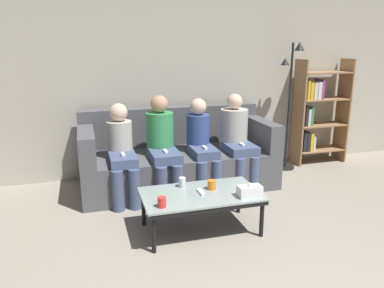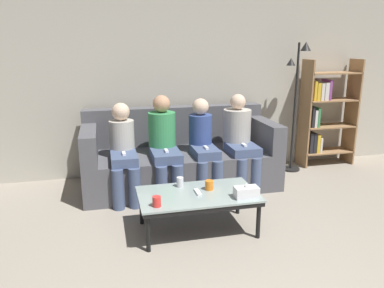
% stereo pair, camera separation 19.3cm
% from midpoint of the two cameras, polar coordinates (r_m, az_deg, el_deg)
% --- Properties ---
extents(wall_back, '(12.00, 0.06, 2.60)m').
position_cam_midpoint_polar(wall_back, '(5.11, -2.16, 9.96)').
color(wall_back, '#B7B2A3').
rests_on(wall_back, ground_plane).
extents(couch, '(2.37, 1.00, 0.95)m').
position_cam_midpoint_polar(couch, '(4.75, -0.71, -2.23)').
color(couch, '#515156').
rests_on(couch, ground_plane).
extents(coffee_table, '(1.12, 0.64, 0.39)m').
position_cam_midpoint_polar(coffee_table, '(3.57, 2.44, -8.08)').
color(coffee_table, '#8C9E99').
rests_on(coffee_table, ground_plane).
extents(cup_near_left, '(0.07, 0.07, 0.09)m').
position_cam_midpoint_polar(cup_near_left, '(3.27, -3.70, -8.75)').
color(cup_near_left, red).
rests_on(cup_near_left, coffee_table).
extents(cup_near_right, '(0.08, 0.08, 0.09)m').
position_cam_midpoint_polar(cup_near_right, '(3.63, 4.16, -6.28)').
color(cup_near_right, orange).
rests_on(cup_near_right, coffee_table).
extents(cup_far_center, '(0.07, 0.07, 0.10)m').
position_cam_midpoint_polar(cup_far_center, '(3.69, -0.33, -5.83)').
color(cup_far_center, silver).
rests_on(cup_far_center, coffee_table).
extents(tissue_box, '(0.22, 0.12, 0.13)m').
position_cam_midpoint_polar(tissue_box, '(3.50, 9.87, -7.23)').
color(tissue_box, white).
rests_on(tissue_box, coffee_table).
extents(game_remote, '(0.04, 0.15, 0.02)m').
position_cam_midpoint_polar(game_remote, '(3.55, 2.45, -7.36)').
color(game_remote, white).
rests_on(game_remote, coffee_table).
extents(bookshelf, '(0.79, 0.32, 1.54)m').
position_cam_midpoint_polar(bookshelf, '(5.82, 20.20, 4.33)').
color(bookshelf, '#9E754C').
rests_on(bookshelf, ground_plane).
extents(standing_lamp, '(0.31, 0.26, 1.78)m').
position_cam_midpoint_polar(standing_lamp, '(5.38, 16.65, 7.38)').
color(standing_lamp, black).
rests_on(standing_lamp, ground_plane).
extents(seated_person_left_end, '(0.31, 0.69, 1.10)m').
position_cam_midpoint_polar(seated_person_left_end, '(4.33, -9.21, -0.74)').
color(seated_person_left_end, '#47567A').
rests_on(seated_person_left_end, ground_plane).
extents(seated_person_mid_left, '(0.32, 0.71, 1.17)m').
position_cam_midpoint_polar(seated_person_mid_left, '(4.40, -3.07, 0.25)').
color(seated_person_mid_left, '#47567A').
rests_on(seated_person_mid_left, ground_plane).
extents(seated_person_mid_right, '(0.31, 0.64, 1.11)m').
position_cam_midpoint_polar(seated_person_mid_right, '(4.51, 2.93, 0.15)').
color(seated_person_mid_right, '#47567A').
rests_on(seated_person_mid_right, ground_plane).
extents(seated_person_right_end, '(0.34, 0.67, 1.15)m').
position_cam_midpoint_polar(seated_person_right_end, '(4.68, 8.44, 0.97)').
color(seated_person_right_end, '#47567A').
rests_on(seated_person_right_end, ground_plane).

